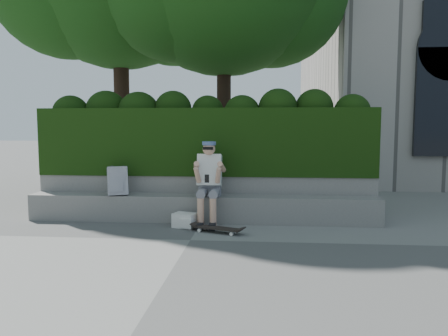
# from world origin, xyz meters

# --- Properties ---
(ground) EXTENTS (80.00, 80.00, 0.00)m
(ground) POSITION_xyz_m (0.00, 0.00, 0.00)
(ground) COLOR slate
(ground) RESTS_ON ground
(bench_ledge) EXTENTS (6.00, 0.45, 0.45)m
(bench_ledge) POSITION_xyz_m (0.00, 1.25, 0.23)
(bench_ledge) COLOR gray
(bench_ledge) RESTS_ON ground
(planter_wall) EXTENTS (6.00, 0.50, 0.75)m
(planter_wall) POSITION_xyz_m (0.00, 1.73, 0.38)
(planter_wall) COLOR gray
(planter_wall) RESTS_ON ground
(hedge) EXTENTS (6.00, 1.00, 1.20)m
(hedge) POSITION_xyz_m (0.00, 1.95, 1.35)
(hedge) COLOR black
(hedge) RESTS_ON planter_wall
(person) EXTENTS (0.40, 0.76, 1.38)m
(person) POSITION_xyz_m (0.14, 1.07, 0.75)
(person) COLOR slate
(person) RESTS_ON ground
(skateboard) EXTENTS (0.80, 0.45, 0.08)m
(skateboard) POSITION_xyz_m (0.34, 0.47, 0.07)
(skateboard) COLOR black
(skateboard) RESTS_ON ground
(backpack_plaid) EXTENTS (0.38, 0.30, 0.49)m
(backpack_plaid) POSITION_xyz_m (-1.45, 1.15, 0.69)
(backpack_plaid) COLOR #B8B9BE
(backpack_plaid) RESTS_ON bench_ledge
(backpack_ground) EXTENTS (0.42, 0.35, 0.23)m
(backpack_ground) POSITION_xyz_m (-0.22, 0.79, 0.11)
(backpack_ground) COLOR silver
(backpack_ground) RESTS_ON ground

